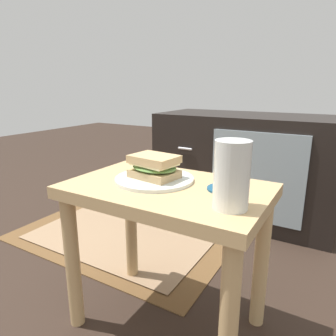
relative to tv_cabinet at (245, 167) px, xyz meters
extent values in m
plane|color=#2D2119|center=(0.05, -0.95, -0.29)|extent=(8.00, 8.00, 0.00)
cube|color=tan|center=(0.05, -0.95, 0.15)|extent=(0.56, 0.36, 0.04)
cylinder|color=tan|center=(-0.20, -1.09, -0.08)|extent=(0.04, 0.04, 0.43)
cylinder|color=tan|center=(0.29, -1.09, -0.08)|extent=(0.04, 0.04, 0.43)
cylinder|color=tan|center=(-0.20, -0.80, -0.08)|extent=(0.04, 0.04, 0.43)
cylinder|color=tan|center=(0.29, -0.80, -0.08)|extent=(0.04, 0.04, 0.43)
cube|color=black|center=(0.00, 0.00, 0.00)|extent=(0.96, 0.44, 0.58)
cube|color=#8C9EA8|center=(0.12, -0.22, 0.01)|extent=(0.45, 0.01, 0.44)
cylinder|color=silver|center=(-0.27, -0.23, 0.12)|extent=(0.08, 0.01, 0.01)
cylinder|color=silver|center=(-0.27, -0.23, -0.10)|extent=(0.08, 0.01, 0.01)
cube|color=brown|center=(-0.44, -0.59, -0.29)|extent=(1.04, 0.64, 0.01)
cube|color=#937556|center=(-0.44, -0.59, -0.28)|extent=(0.86, 0.52, 0.00)
cylinder|color=silver|center=(0.00, -0.93, 0.17)|extent=(0.23, 0.23, 0.01)
cube|color=tan|center=(0.00, -0.93, 0.19)|extent=(0.14, 0.12, 0.02)
ellipsoid|color=#608C42|center=(0.00, -0.93, 0.21)|extent=(0.16, 0.12, 0.02)
cube|color=beige|center=(0.00, -0.93, 0.22)|extent=(0.13, 0.11, 0.01)
cube|color=tan|center=(0.00, -0.93, 0.23)|extent=(0.14, 0.11, 0.02)
cylinder|color=silver|center=(0.26, -1.02, 0.25)|extent=(0.08, 0.08, 0.16)
cylinder|color=orange|center=(0.26, -1.02, 0.23)|extent=(0.07, 0.07, 0.11)
cylinder|color=white|center=(0.26, -1.02, 0.29)|extent=(0.07, 0.07, 0.01)
cylinder|color=navy|center=(0.20, -0.90, 0.17)|extent=(0.10, 0.10, 0.01)
camera|label=1|loc=(0.46, -1.65, 0.44)|focal=32.57mm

